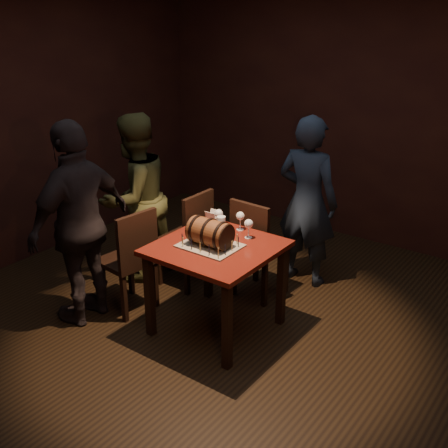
# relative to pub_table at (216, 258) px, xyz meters

# --- Properties ---
(room_shell) EXTENTS (5.04, 5.04, 2.80)m
(room_shell) POSITION_rel_pub_table_xyz_m (0.09, -0.05, 0.76)
(room_shell) COLOR black
(room_shell) RESTS_ON ground
(pub_table) EXTENTS (0.90, 0.90, 0.75)m
(pub_table) POSITION_rel_pub_table_xyz_m (0.00, 0.00, 0.00)
(pub_table) COLOR #4C110C
(pub_table) RESTS_ON ground
(cake_board) EXTENTS (0.45, 0.35, 0.01)m
(cake_board) POSITION_rel_pub_table_xyz_m (-0.03, -0.04, 0.12)
(cake_board) COLOR gray
(cake_board) RESTS_ON pub_table
(barrel_cake) EXTENTS (0.38, 0.23, 0.23)m
(barrel_cake) POSITION_rel_pub_table_xyz_m (-0.03, -0.04, 0.23)
(barrel_cake) COLOR brown
(barrel_cake) RESTS_ON cake_board
(birthday_candles) EXTENTS (0.40, 0.30, 0.09)m
(birthday_candles) POSITION_rel_pub_table_xyz_m (-0.03, -0.04, 0.16)
(birthday_candles) COLOR #DFD885
(birthday_candles) RESTS_ON cake_board
(wine_glass_left) EXTENTS (0.07, 0.07, 0.16)m
(wine_glass_left) POSITION_rel_pub_table_xyz_m (-0.21, 0.31, 0.23)
(wine_glass_left) COLOR silver
(wine_glass_left) RESTS_ON pub_table
(wine_glass_mid) EXTENTS (0.07, 0.07, 0.16)m
(wine_glass_mid) POSITION_rel_pub_table_xyz_m (-0.03, 0.37, 0.23)
(wine_glass_mid) COLOR silver
(wine_glass_mid) RESTS_ON pub_table
(wine_glass_right) EXTENTS (0.07, 0.07, 0.16)m
(wine_glass_right) POSITION_rel_pub_table_xyz_m (0.12, 0.27, 0.23)
(wine_glass_right) COLOR silver
(wine_glass_right) RESTS_ON pub_table
(pint_of_ale) EXTENTS (0.07, 0.07, 0.15)m
(pint_of_ale) POSITION_rel_pub_table_xyz_m (-0.11, 0.21, 0.18)
(pint_of_ale) COLOR silver
(pint_of_ale) RESTS_ON pub_table
(menu_card) EXTENTS (0.10, 0.05, 0.13)m
(menu_card) POSITION_rel_pub_table_xyz_m (-0.27, 0.31, 0.17)
(menu_card) COLOR white
(menu_card) RESTS_ON pub_table
(chair_back) EXTENTS (0.42, 0.42, 0.93)m
(chair_back) POSITION_rel_pub_table_xyz_m (-0.04, 0.63, -0.12)
(chair_back) COLOR black
(chair_back) RESTS_ON ground
(chair_left_rear) EXTENTS (0.40, 0.40, 0.93)m
(chair_left_rear) POSITION_rel_pub_table_xyz_m (-0.64, 0.46, -0.12)
(chair_left_rear) COLOR black
(chair_left_rear) RESTS_ON ground
(chair_left_front) EXTENTS (0.44, 0.44, 0.93)m
(chair_left_front) POSITION_rel_pub_table_xyz_m (-0.75, -0.19, -0.12)
(chair_left_front) COLOR black
(chair_left_front) RESTS_ON ground
(person_back) EXTENTS (0.59, 0.40, 1.60)m
(person_back) POSITION_rel_pub_table_xyz_m (0.16, 1.18, 0.16)
(person_back) COLOR #1B2536
(person_back) RESTS_ON ground
(person_left_rear) EXTENTS (0.64, 0.81, 1.59)m
(person_left_rear) POSITION_rel_pub_table_xyz_m (-1.19, 0.32, 0.16)
(person_left_rear) COLOR #3F4020
(person_left_rear) RESTS_ON ground
(person_left_front) EXTENTS (0.45, 1.01, 1.70)m
(person_left_front) POSITION_rel_pub_table_xyz_m (-1.00, -0.49, 0.21)
(person_left_front) COLOR black
(person_left_front) RESTS_ON ground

